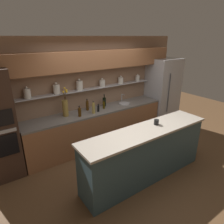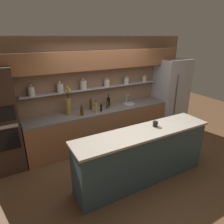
{
  "view_description": "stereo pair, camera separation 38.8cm",
  "coord_description": "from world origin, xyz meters",
  "px_view_note": "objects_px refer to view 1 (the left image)",
  "views": [
    {
      "loc": [
        -2.37,
        -2.68,
        2.59
      ],
      "look_at": [
        -0.2,
        0.43,
        1.15
      ],
      "focal_mm": 32.0,
      "sensor_mm": 36.0,
      "label": 1
    },
    {
      "loc": [
        -2.04,
        -2.89,
        2.59
      ],
      "look_at": [
        -0.2,
        0.43,
        1.15
      ],
      "focal_mm": 32.0,
      "sensor_mm": 36.0,
      "label": 2
    }
  ],
  "objects_px": {
    "bottle_sauce_0": "(98,108)",
    "coffee_mug": "(156,122)",
    "flower_vase": "(65,107)",
    "bottle_spirit_5": "(87,106)",
    "bottle_spirit_3": "(94,108)",
    "bottle_spirit_2": "(80,112)",
    "bottle_oil_4": "(104,105)",
    "bottle_wine_1": "(104,102)",
    "sink_fixture": "(124,103)",
    "refrigerator": "(162,93)"
  },
  "relations": [
    {
      "from": "bottle_sauce_0",
      "to": "bottle_spirit_3",
      "type": "distance_m",
      "value": 0.15
    },
    {
      "from": "flower_vase",
      "to": "sink_fixture",
      "type": "xyz_separation_m",
      "value": [
        1.6,
        -0.06,
        -0.19
      ]
    },
    {
      "from": "bottle_sauce_0",
      "to": "coffee_mug",
      "type": "distance_m",
      "value": 1.51
    },
    {
      "from": "flower_vase",
      "to": "bottle_sauce_0",
      "type": "height_order",
      "value": "flower_vase"
    },
    {
      "from": "bottle_sauce_0",
      "to": "bottle_wine_1",
      "type": "xyz_separation_m",
      "value": [
        0.33,
        0.26,
        0.03
      ]
    },
    {
      "from": "sink_fixture",
      "to": "bottle_wine_1",
      "type": "height_order",
      "value": "bottle_wine_1"
    },
    {
      "from": "refrigerator",
      "to": "bottle_wine_1",
      "type": "height_order",
      "value": "refrigerator"
    },
    {
      "from": "sink_fixture",
      "to": "bottle_wine_1",
      "type": "bearing_deg",
      "value": 166.04
    },
    {
      "from": "bottle_spirit_5",
      "to": "bottle_wine_1",
      "type": "bearing_deg",
      "value": 2.11
    },
    {
      "from": "bottle_oil_4",
      "to": "bottle_spirit_5",
      "type": "height_order",
      "value": "bottle_spirit_5"
    },
    {
      "from": "refrigerator",
      "to": "bottle_sauce_0",
      "type": "height_order",
      "value": "refrigerator"
    },
    {
      "from": "bottle_sauce_0",
      "to": "bottle_spirit_3",
      "type": "bearing_deg",
      "value": -170.11
    },
    {
      "from": "bottle_sauce_0",
      "to": "bottle_spirit_2",
      "type": "distance_m",
      "value": 0.49
    },
    {
      "from": "sink_fixture",
      "to": "coffee_mug",
      "type": "distance_m",
      "value": 1.65
    },
    {
      "from": "refrigerator",
      "to": "sink_fixture",
      "type": "relative_size",
      "value": 6.9
    },
    {
      "from": "bottle_oil_4",
      "to": "coffee_mug",
      "type": "relative_size",
      "value": 1.97
    },
    {
      "from": "sink_fixture",
      "to": "bottle_spirit_3",
      "type": "bearing_deg",
      "value": -171.65
    },
    {
      "from": "sink_fixture",
      "to": "bottle_oil_4",
      "type": "height_order",
      "value": "sink_fixture"
    },
    {
      "from": "flower_vase",
      "to": "bottle_spirit_5",
      "type": "relative_size",
      "value": 2.39
    },
    {
      "from": "flower_vase",
      "to": "bottle_spirit_5",
      "type": "bearing_deg",
      "value": 5.12
    },
    {
      "from": "flower_vase",
      "to": "bottle_oil_4",
      "type": "xyz_separation_m",
      "value": [
        0.96,
        -0.07,
        -0.13
      ]
    },
    {
      "from": "bottle_spirit_2",
      "to": "bottle_spirit_3",
      "type": "relative_size",
      "value": 0.86
    },
    {
      "from": "refrigerator",
      "to": "coffee_mug",
      "type": "relative_size",
      "value": 18.28
    },
    {
      "from": "bottle_sauce_0",
      "to": "bottle_oil_4",
      "type": "bearing_deg",
      "value": 26.41
    },
    {
      "from": "bottle_spirit_2",
      "to": "bottle_spirit_5",
      "type": "relative_size",
      "value": 0.89
    },
    {
      "from": "bottle_spirit_2",
      "to": "sink_fixture",
      "type": "bearing_deg",
      "value": 6.0
    },
    {
      "from": "bottle_oil_4",
      "to": "coffee_mug",
      "type": "height_order",
      "value": "bottle_oil_4"
    },
    {
      "from": "sink_fixture",
      "to": "bottle_spirit_2",
      "type": "xyz_separation_m",
      "value": [
        -1.36,
        -0.14,
        0.08
      ]
    },
    {
      "from": "bottle_sauce_0",
      "to": "bottle_spirit_3",
      "type": "relative_size",
      "value": 0.67
    },
    {
      "from": "bottle_spirit_2",
      "to": "bottle_spirit_5",
      "type": "bearing_deg",
      "value": 37.96
    },
    {
      "from": "bottle_wine_1",
      "to": "bottle_spirit_5",
      "type": "bearing_deg",
      "value": -177.89
    },
    {
      "from": "bottle_oil_4",
      "to": "bottle_sauce_0",
      "type": "bearing_deg",
      "value": -153.59
    },
    {
      "from": "bottle_spirit_3",
      "to": "bottle_spirit_5",
      "type": "bearing_deg",
      "value": 94.83
    },
    {
      "from": "flower_vase",
      "to": "sink_fixture",
      "type": "distance_m",
      "value": 1.61
    },
    {
      "from": "sink_fixture",
      "to": "bottle_sauce_0",
      "type": "height_order",
      "value": "sink_fixture"
    },
    {
      "from": "flower_vase",
      "to": "coffee_mug",
      "type": "distance_m",
      "value": 2.0
    },
    {
      "from": "bottle_spirit_2",
      "to": "bottle_oil_4",
      "type": "distance_m",
      "value": 0.73
    },
    {
      "from": "bottle_sauce_0",
      "to": "coffee_mug",
      "type": "xyz_separation_m",
      "value": [
        0.41,
        -1.45,
        0.07
      ]
    },
    {
      "from": "flower_vase",
      "to": "bottle_spirit_2",
      "type": "height_order",
      "value": "flower_vase"
    },
    {
      "from": "bottle_sauce_0",
      "to": "refrigerator",
      "type": "bearing_deg",
      "value": 1.88
    },
    {
      "from": "refrigerator",
      "to": "bottle_sauce_0",
      "type": "bearing_deg",
      "value": -178.12
    },
    {
      "from": "bottle_sauce_0",
      "to": "bottle_spirit_2",
      "type": "relative_size",
      "value": 0.78
    },
    {
      "from": "sink_fixture",
      "to": "bottle_oil_4",
      "type": "xyz_separation_m",
      "value": [
        -0.64,
        -0.01,
        0.06
      ]
    },
    {
      "from": "sink_fixture",
      "to": "bottle_spirit_2",
      "type": "bearing_deg",
      "value": -174.0
    },
    {
      "from": "flower_vase",
      "to": "bottle_sauce_0",
      "type": "relative_size",
      "value": 3.47
    },
    {
      "from": "flower_vase",
      "to": "bottle_sauce_0",
      "type": "distance_m",
      "value": 0.77
    },
    {
      "from": "bottle_sauce_0",
      "to": "bottle_spirit_5",
      "type": "xyz_separation_m",
      "value": [
        -0.16,
        0.24,
        0.04
      ]
    },
    {
      "from": "bottle_wine_1",
      "to": "refrigerator",
      "type": "bearing_deg",
      "value": -5.34
    },
    {
      "from": "bottle_spirit_2",
      "to": "bottle_wine_1",
      "type": "bearing_deg",
      "value": 18.46
    },
    {
      "from": "sink_fixture",
      "to": "flower_vase",
      "type": "bearing_deg",
      "value": 177.72
    }
  ]
}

